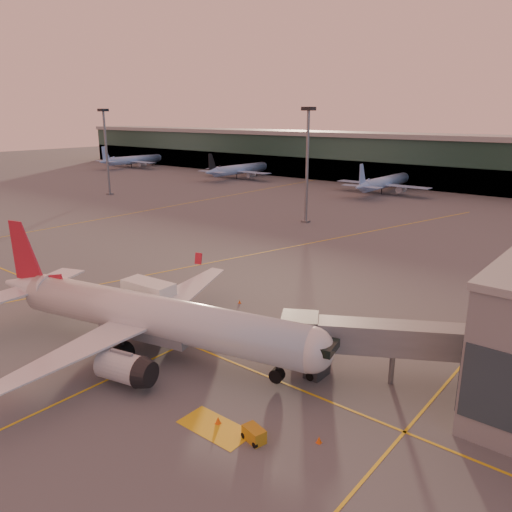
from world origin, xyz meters
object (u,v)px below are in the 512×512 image
Objects in this scene: catering_truck at (149,299)px; main_airplane at (146,317)px; pushback_tug at (311,346)px; gpu_cart at (254,434)px.

main_airplane is at bearing -45.59° from catering_truck.
catering_truck is 1.77× the size of pushback_tug.
gpu_cart is at bearing -26.63° from catering_truck.
gpu_cart is at bearing -80.80° from pushback_tug.
main_airplane is 19.34× the size of gpu_cart.
pushback_tug reaches higher than gpu_cart.
main_airplane is 18.82m from gpu_cart.
main_airplane reaches higher than catering_truck.
catering_truck is 3.21× the size of gpu_cart.
gpu_cart is at bearing -26.77° from main_airplane.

